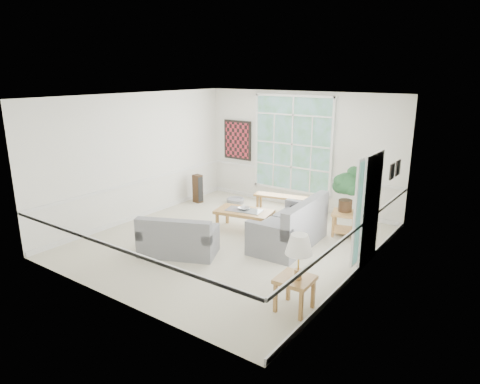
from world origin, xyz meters
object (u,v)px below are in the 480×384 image
object	(u,v)px
loveseat_right	(289,222)
side_table	(294,294)
end_table	(344,223)
loveseat_front	(178,235)
coffee_table	(244,220)

from	to	relation	value
loveseat_right	side_table	bearing A→B (deg)	-61.31
end_table	loveseat_right	bearing A→B (deg)	-120.78
loveseat_front	side_table	distance (m)	2.89
end_table	side_table	distance (m)	3.41
coffee_table	end_table	distance (m)	2.21
loveseat_right	coffee_table	xyz separation A→B (m)	(-1.23, 0.18, -0.27)
loveseat_front	coffee_table	bearing A→B (deg)	56.30
coffee_table	end_table	bearing A→B (deg)	16.31
coffee_table	loveseat_right	bearing A→B (deg)	-19.62
end_table	loveseat_front	bearing A→B (deg)	-128.38
loveseat_front	coffee_table	size ratio (longest dim) A/B	1.18
coffee_table	side_table	world-z (taller)	side_table
loveseat_front	side_table	bearing A→B (deg)	-34.54
loveseat_right	coffee_table	distance (m)	1.28
end_table	coffee_table	bearing A→B (deg)	-152.14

